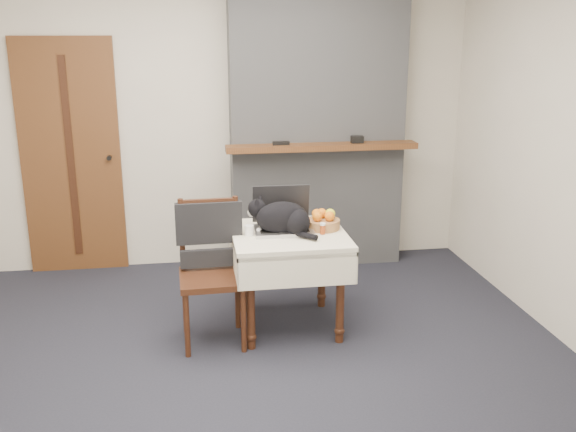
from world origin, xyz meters
name	(u,v)px	position (x,y,z in m)	size (l,w,h in m)	color
ground	(232,368)	(0.00, 0.00, 0.00)	(4.50, 4.50, 0.00)	black
room_shell	(219,76)	(0.00, 0.46, 1.76)	(4.52, 4.01, 2.61)	beige
door	(71,158)	(-1.20, 1.97, 1.00)	(0.82, 0.10, 2.00)	brown
chimney	(317,120)	(0.90, 1.85, 1.30)	(1.62, 0.48, 2.60)	gray
side_table	(289,248)	(0.45, 0.55, 0.59)	(0.78, 0.78, 0.70)	#351F0E
laptop	(283,219)	(0.42, 0.63, 0.77)	(0.41, 0.35, 0.30)	#B7B7BC
cat	(283,218)	(0.41, 0.53, 0.81)	(0.47, 0.39, 0.26)	black
cream_jar	(249,230)	(0.17, 0.52, 0.74)	(0.06, 0.06, 0.07)	white
pill_bottle	(323,228)	(0.67, 0.48, 0.74)	(0.04, 0.04, 0.08)	#A63E14
fruit_basket	(323,221)	(0.70, 0.60, 0.75)	(0.24, 0.24, 0.13)	#AA7D44
desk_clutter	(308,228)	(0.60, 0.62, 0.70)	(0.15, 0.02, 0.01)	black
chair	(210,251)	(-0.09, 0.48, 0.62)	(0.45, 0.44, 0.97)	#351F0E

